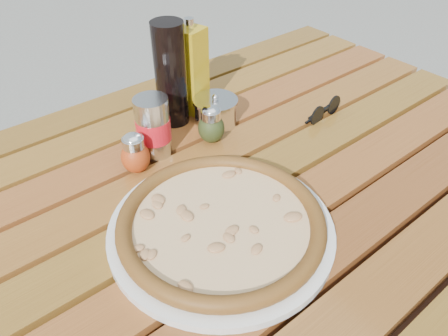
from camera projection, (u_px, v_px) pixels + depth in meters
table at (231, 216)px, 0.84m from camera, size 1.40×0.90×0.75m
plate at (221, 229)px, 0.70m from camera, size 0.37×0.37×0.01m
pizza at (221, 222)px, 0.69m from camera, size 0.33×0.33×0.03m
pepper_shaker at (135, 154)px, 0.80m from camera, size 0.06×0.06×0.08m
oregano_shaker at (211, 125)px, 0.88m from camera, size 0.06×0.06×0.08m
dark_bottle at (171, 75)px, 0.89m from camera, size 0.09×0.09×0.22m
soda_can at (153, 127)px, 0.84m from camera, size 0.07×0.07×0.12m
olive_oil_cruet at (191, 71)px, 0.94m from camera, size 0.07×0.07×0.21m
parmesan_tin at (216, 111)px, 0.94m from camera, size 0.13×0.13×0.07m
sunglasses at (325, 111)px, 0.97m from camera, size 0.11×0.03×0.04m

